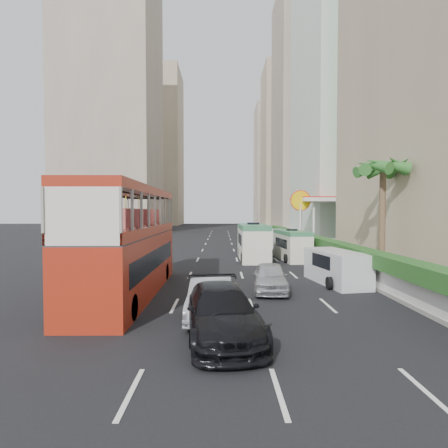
{
  "coord_description": "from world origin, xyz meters",
  "views": [
    {
      "loc": [
        -1.63,
        -16.42,
        3.91
      ],
      "look_at": [
        -1.5,
        4.0,
        3.2
      ],
      "focal_mm": 28.0,
      "sensor_mm": 36.0,
      "label": 1
    }
  ],
  "objects_px": {
    "minibus_near": "(253,242)",
    "car_black": "(221,336)",
    "double_decker_bus": "(129,241)",
    "panel_van_near": "(336,267)",
    "van_asset": "(253,256)",
    "panel_van_far": "(275,238)",
    "shell_station": "(324,222)",
    "car_silver_lane_b": "(270,291)",
    "minibus_far": "(292,245)",
    "palm_tree": "(382,221)",
    "car_silver_lane_a": "(211,316)"
  },
  "relations": [
    {
      "from": "panel_van_near",
      "to": "panel_van_far",
      "type": "bearing_deg",
      "value": 80.93
    },
    {
      "from": "car_black",
      "to": "panel_van_near",
      "type": "bearing_deg",
      "value": 43.92
    },
    {
      "from": "car_silver_lane_b",
      "to": "van_asset",
      "type": "bearing_deg",
      "value": 93.25
    },
    {
      "from": "double_decker_bus",
      "to": "shell_station",
      "type": "distance_m",
      "value": 28.02
    },
    {
      "from": "car_black",
      "to": "shell_station",
      "type": "height_order",
      "value": "shell_station"
    },
    {
      "from": "car_silver_lane_a",
      "to": "panel_van_far",
      "type": "distance_m",
      "value": 26.82
    },
    {
      "from": "shell_station",
      "to": "panel_van_near",
      "type": "bearing_deg",
      "value": -104.73
    },
    {
      "from": "palm_tree",
      "to": "car_silver_lane_a",
      "type": "bearing_deg",
      "value": -142.74
    },
    {
      "from": "minibus_near",
      "to": "car_black",
      "type": "bearing_deg",
      "value": -98.85
    },
    {
      "from": "palm_tree",
      "to": "minibus_far",
      "type": "bearing_deg",
      "value": 115.11
    },
    {
      "from": "car_silver_lane_a",
      "to": "car_silver_lane_b",
      "type": "height_order",
      "value": "car_silver_lane_a"
    },
    {
      "from": "car_black",
      "to": "minibus_near",
      "type": "xyz_separation_m",
      "value": [
        2.59,
        17.73,
        1.44
      ]
    },
    {
      "from": "panel_van_far",
      "to": "palm_tree",
      "type": "relative_size",
      "value": 0.75
    },
    {
      "from": "car_silver_lane_b",
      "to": "panel_van_near",
      "type": "distance_m",
      "value": 4.3
    },
    {
      "from": "double_decker_bus",
      "to": "car_silver_lane_b",
      "type": "xyz_separation_m",
      "value": [
        6.76,
        0.7,
        -2.53
      ]
    },
    {
      "from": "double_decker_bus",
      "to": "van_asset",
      "type": "xyz_separation_m",
      "value": [
        7.19,
        14.57,
        -2.53
      ]
    },
    {
      "from": "car_silver_lane_b",
      "to": "palm_tree",
      "type": "relative_size",
      "value": 0.63
    },
    {
      "from": "car_black",
      "to": "car_silver_lane_a",
      "type": "bearing_deg",
      "value": 92.57
    },
    {
      "from": "shell_station",
      "to": "car_silver_lane_b",
      "type": "bearing_deg",
      "value": -112.51
    },
    {
      "from": "double_decker_bus",
      "to": "panel_van_near",
      "type": "distance_m",
      "value": 10.99
    },
    {
      "from": "palm_tree",
      "to": "double_decker_bus",
      "type": "bearing_deg",
      "value": -163.84
    },
    {
      "from": "minibus_near",
      "to": "palm_tree",
      "type": "bearing_deg",
      "value": -50.49
    },
    {
      "from": "double_decker_bus",
      "to": "panel_van_far",
      "type": "height_order",
      "value": "double_decker_bus"
    },
    {
      "from": "double_decker_bus",
      "to": "car_silver_lane_b",
      "type": "bearing_deg",
      "value": 5.93
    },
    {
      "from": "car_silver_lane_a",
      "to": "palm_tree",
      "type": "xyz_separation_m",
      "value": [
        9.85,
        7.49,
        3.38
      ]
    },
    {
      "from": "car_black",
      "to": "shell_station",
      "type": "xyz_separation_m",
      "value": [
        11.65,
        28.57,
        2.75
      ]
    },
    {
      "from": "minibus_near",
      "to": "shell_station",
      "type": "xyz_separation_m",
      "value": [
        9.06,
        10.84,
        1.31
      ]
    },
    {
      "from": "van_asset",
      "to": "shell_station",
      "type": "xyz_separation_m",
      "value": [
        8.81,
        8.43,
        2.75
      ]
    },
    {
      "from": "panel_van_near",
      "to": "minibus_far",
      "type": "bearing_deg",
      "value": 83.26
    },
    {
      "from": "panel_van_near",
      "to": "shell_station",
      "type": "relative_size",
      "value": 0.56
    },
    {
      "from": "car_silver_lane_a",
      "to": "shell_station",
      "type": "distance_m",
      "value": 29.23
    },
    {
      "from": "double_decker_bus",
      "to": "panel_van_near",
      "type": "bearing_deg",
      "value": 12.93
    },
    {
      "from": "double_decker_bus",
      "to": "panel_van_near",
      "type": "relative_size",
      "value": 2.46
    },
    {
      "from": "minibus_near",
      "to": "panel_van_far",
      "type": "relative_size",
      "value": 1.35
    },
    {
      "from": "van_asset",
      "to": "palm_tree",
      "type": "relative_size",
      "value": 0.82
    },
    {
      "from": "panel_van_near",
      "to": "double_decker_bus",
      "type": "bearing_deg",
      "value": -176.89
    },
    {
      "from": "van_asset",
      "to": "panel_van_far",
      "type": "bearing_deg",
      "value": 69.09
    },
    {
      "from": "double_decker_bus",
      "to": "minibus_far",
      "type": "distance_m",
      "value": 15.68
    },
    {
      "from": "car_silver_lane_b",
      "to": "palm_tree",
      "type": "height_order",
      "value": "palm_tree"
    },
    {
      "from": "car_silver_lane_a",
      "to": "shell_station",
      "type": "relative_size",
      "value": 0.54
    },
    {
      "from": "double_decker_bus",
      "to": "minibus_far",
      "type": "height_order",
      "value": "double_decker_bus"
    },
    {
      "from": "car_silver_lane_b",
      "to": "panel_van_near",
      "type": "xyz_separation_m",
      "value": [
        3.83,
        1.73,
        0.89
      ]
    },
    {
      "from": "double_decker_bus",
      "to": "minibus_near",
      "type": "bearing_deg",
      "value": 60.3
    },
    {
      "from": "car_silver_lane_a",
      "to": "panel_van_near",
      "type": "relative_size",
      "value": 0.97
    },
    {
      "from": "car_silver_lane_a",
      "to": "car_black",
      "type": "relative_size",
      "value": 0.81
    },
    {
      "from": "palm_tree",
      "to": "minibus_near",
      "type": "bearing_deg",
      "value": 130.05
    },
    {
      "from": "double_decker_bus",
      "to": "panel_van_near",
      "type": "xyz_separation_m",
      "value": [
        10.59,
        2.43,
        -1.64
      ]
    },
    {
      "from": "car_black",
      "to": "palm_tree",
      "type": "bearing_deg",
      "value": 37.24
    },
    {
      "from": "car_silver_lane_a",
      "to": "car_silver_lane_b",
      "type": "xyz_separation_m",
      "value": [
        2.81,
        4.19,
        0.0
      ]
    },
    {
      "from": "minibus_near",
      "to": "shell_station",
      "type": "distance_m",
      "value": 14.19
    }
  ]
}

